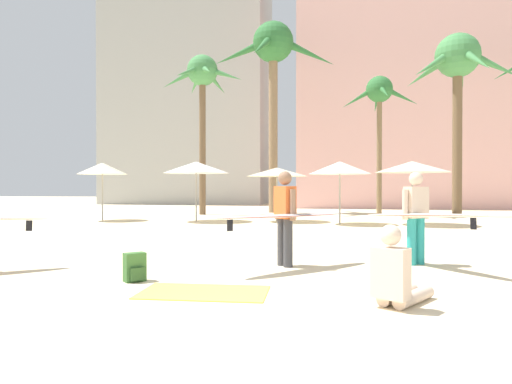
{
  "coord_description": "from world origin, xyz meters",
  "views": [
    {
      "loc": [
        0.91,
        -4.64,
        1.38
      ],
      "look_at": [
        -0.65,
        6.1,
        1.27
      ],
      "focal_mm": 32.63,
      "sensor_mm": 36.0,
      "label": 1
    }
  ],
  "objects_px": {
    "cafe_umbrella_2": "(102,169)",
    "cafe_umbrella_3": "(277,172)",
    "person_near_right": "(417,214)",
    "cafe_umbrella_1": "(412,167)",
    "cafe_umbrella_5": "(340,168)",
    "person_mid_right": "(397,277)",
    "palm_tree_far_left": "(379,99)",
    "palm_tree_right": "(273,56)",
    "beach_towel": "(204,292)",
    "palm_tree_far_right": "(458,67)",
    "cafe_umbrella_0": "(196,167)",
    "person_far_right": "(284,215)",
    "palm_tree_left": "(202,82)",
    "backpack": "(135,268)"
  },
  "relations": [
    {
      "from": "cafe_umbrella_2",
      "to": "cafe_umbrella_3",
      "type": "height_order",
      "value": "cafe_umbrella_2"
    },
    {
      "from": "cafe_umbrella_3",
      "to": "person_near_right",
      "type": "height_order",
      "value": "cafe_umbrella_3"
    },
    {
      "from": "cafe_umbrella_1",
      "to": "cafe_umbrella_5",
      "type": "relative_size",
      "value": 1.15
    },
    {
      "from": "person_mid_right",
      "to": "person_near_right",
      "type": "height_order",
      "value": "person_near_right"
    },
    {
      "from": "palm_tree_far_left",
      "to": "person_mid_right",
      "type": "height_order",
      "value": "palm_tree_far_left"
    },
    {
      "from": "palm_tree_right",
      "to": "palm_tree_far_left",
      "type": "bearing_deg",
      "value": -23.79
    },
    {
      "from": "palm_tree_right",
      "to": "beach_towel",
      "type": "bearing_deg",
      "value": -86.42
    },
    {
      "from": "person_near_right",
      "to": "palm_tree_right",
      "type": "bearing_deg",
      "value": -19.52
    },
    {
      "from": "palm_tree_far_right",
      "to": "cafe_umbrella_2",
      "type": "height_order",
      "value": "palm_tree_far_right"
    },
    {
      "from": "palm_tree_far_left",
      "to": "cafe_umbrella_2",
      "type": "height_order",
      "value": "palm_tree_far_left"
    },
    {
      "from": "cafe_umbrella_0",
      "to": "cafe_umbrella_5",
      "type": "height_order",
      "value": "cafe_umbrella_0"
    },
    {
      "from": "cafe_umbrella_3",
      "to": "person_far_right",
      "type": "height_order",
      "value": "cafe_umbrella_3"
    },
    {
      "from": "palm_tree_far_right",
      "to": "cafe_umbrella_3",
      "type": "distance_m",
      "value": 10.57
    },
    {
      "from": "palm_tree_left",
      "to": "person_mid_right",
      "type": "distance_m",
      "value": 19.73
    },
    {
      "from": "palm_tree_far_left",
      "to": "palm_tree_far_right",
      "type": "xyz_separation_m",
      "value": [
        3.62,
        0.24,
        1.44
      ]
    },
    {
      "from": "palm_tree_far_left",
      "to": "cafe_umbrella_3",
      "type": "height_order",
      "value": "palm_tree_far_left"
    },
    {
      "from": "palm_tree_right",
      "to": "backpack",
      "type": "bearing_deg",
      "value": -89.91
    },
    {
      "from": "palm_tree_right",
      "to": "person_mid_right",
      "type": "distance_m",
      "value": 21.69
    },
    {
      "from": "palm_tree_far_right",
      "to": "cafe_umbrella_1",
      "type": "relative_size",
      "value": 3.2
    },
    {
      "from": "palm_tree_right",
      "to": "cafe_umbrella_2",
      "type": "bearing_deg",
      "value": -131.83
    },
    {
      "from": "cafe_umbrella_2",
      "to": "cafe_umbrella_0",
      "type": "bearing_deg",
      "value": 1.17
    },
    {
      "from": "cafe_umbrella_0",
      "to": "backpack",
      "type": "relative_size",
      "value": 6.31
    },
    {
      "from": "palm_tree_left",
      "to": "backpack",
      "type": "relative_size",
      "value": 19.22
    },
    {
      "from": "cafe_umbrella_5",
      "to": "person_far_right",
      "type": "xyz_separation_m",
      "value": [
        -1.27,
        -9.68,
        -1.2
      ]
    },
    {
      "from": "beach_towel",
      "to": "backpack",
      "type": "bearing_deg",
      "value": 154.5
    },
    {
      "from": "backpack",
      "to": "person_far_right",
      "type": "bearing_deg",
      "value": 83.18
    },
    {
      "from": "beach_towel",
      "to": "cafe_umbrella_1",
      "type": "bearing_deg",
      "value": 68.02
    },
    {
      "from": "cafe_umbrella_1",
      "to": "person_mid_right",
      "type": "relative_size",
      "value": 2.76
    },
    {
      "from": "palm_tree_far_right",
      "to": "person_near_right",
      "type": "height_order",
      "value": "palm_tree_far_right"
    },
    {
      "from": "cafe_umbrella_3",
      "to": "cafe_umbrella_0",
      "type": "bearing_deg",
      "value": -172.92
    },
    {
      "from": "cafe_umbrella_0",
      "to": "cafe_umbrella_1",
      "type": "relative_size",
      "value": 0.98
    },
    {
      "from": "cafe_umbrella_5",
      "to": "person_near_right",
      "type": "bearing_deg",
      "value": -83.6
    },
    {
      "from": "palm_tree_far_left",
      "to": "person_mid_right",
      "type": "relative_size",
      "value": 6.85
    },
    {
      "from": "cafe_umbrella_0",
      "to": "person_far_right",
      "type": "bearing_deg",
      "value": -66.71
    },
    {
      "from": "palm_tree_far_left",
      "to": "palm_tree_left",
      "type": "distance_m",
      "value": 8.79
    },
    {
      "from": "palm_tree_far_right",
      "to": "palm_tree_left",
      "type": "bearing_deg",
      "value": -178.7
    },
    {
      "from": "cafe_umbrella_0",
      "to": "person_near_right",
      "type": "bearing_deg",
      "value": -55.52
    },
    {
      "from": "palm_tree_right",
      "to": "person_near_right",
      "type": "bearing_deg",
      "value": -75.38
    },
    {
      "from": "backpack",
      "to": "person_mid_right",
      "type": "xyz_separation_m",
      "value": [
        3.57,
        -0.91,
        0.13
      ]
    },
    {
      "from": "cafe_umbrella_5",
      "to": "cafe_umbrella_1",
      "type": "bearing_deg",
      "value": 1.52
    },
    {
      "from": "palm_tree_left",
      "to": "cafe_umbrella_1",
      "type": "xyz_separation_m",
      "value": [
        9.3,
        -5.17,
        -4.6
      ]
    },
    {
      "from": "cafe_umbrella_1",
      "to": "backpack",
      "type": "height_order",
      "value": "cafe_umbrella_1"
    },
    {
      "from": "palm_tree_left",
      "to": "cafe_umbrella_3",
      "type": "bearing_deg",
      "value": -44.89
    },
    {
      "from": "palm_tree_far_left",
      "to": "person_mid_right",
      "type": "xyz_separation_m",
      "value": [
        -1.8,
        -17.37,
        -5.29
      ]
    },
    {
      "from": "backpack",
      "to": "palm_tree_left",
      "type": "bearing_deg",
      "value": 148.62
    },
    {
      "from": "cafe_umbrella_2",
      "to": "cafe_umbrella_5",
      "type": "distance_m",
      "value": 9.73
    },
    {
      "from": "palm_tree_far_right",
      "to": "cafe_umbrella_1",
      "type": "bearing_deg",
      "value": -119.16
    },
    {
      "from": "palm_tree_far_left",
      "to": "cafe_umbrella_5",
      "type": "height_order",
      "value": "palm_tree_far_left"
    },
    {
      "from": "palm_tree_far_left",
      "to": "palm_tree_far_right",
      "type": "height_order",
      "value": "palm_tree_far_right"
    },
    {
      "from": "backpack",
      "to": "person_near_right",
      "type": "distance_m",
      "value": 4.85
    }
  ]
}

